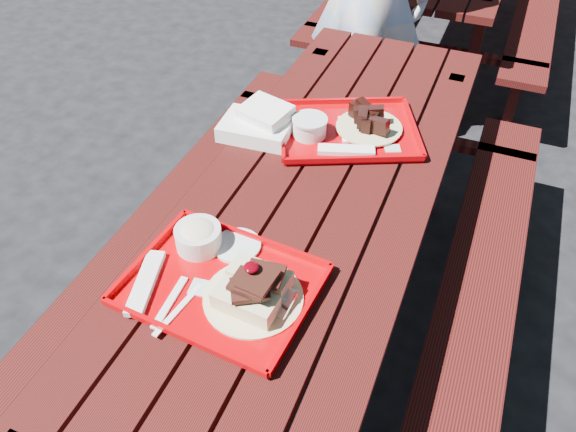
# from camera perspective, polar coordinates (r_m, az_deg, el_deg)

# --- Properties ---
(ground) EXTENTS (60.00, 60.00, 0.00)m
(ground) POSITION_cam_1_polar(r_m,az_deg,el_deg) (2.32, 1.44, -12.58)
(ground) COLOR black
(ground) RESTS_ON ground
(picnic_table_near) EXTENTS (1.41, 2.40, 0.75)m
(picnic_table_near) POSITION_cam_1_polar(r_m,az_deg,el_deg) (1.88, 1.73, -2.90)
(picnic_table_near) COLOR #41100C
(picnic_table_near) RESTS_ON ground
(near_tray) EXTENTS (0.52, 0.42, 0.15)m
(near_tray) POSITION_cam_1_polar(r_m,az_deg,el_deg) (1.50, -6.44, -5.81)
(near_tray) COLOR #B80005
(near_tray) RESTS_ON picnic_table_near
(far_tray) EXTENTS (0.59, 0.54, 0.08)m
(far_tray) POSITION_cam_1_polar(r_m,az_deg,el_deg) (2.03, 5.92, 8.79)
(far_tray) COLOR #AF0007
(far_tray) RESTS_ON picnic_table_near
(white_cloth) EXTENTS (0.26, 0.22, 0.10)m
(white_cloth) POSITION_cam_1_polar(r_m,az_deg,el_deg) (2.02, -2.95, 9.36)
(white_cloth) COLOR white
(white_cloth) RESTS_ON picnic_table_near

